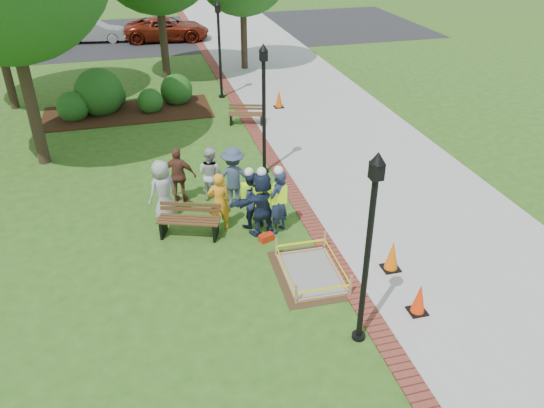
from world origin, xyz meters
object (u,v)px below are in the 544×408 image
object	(u,v)px
hivis_worker_b	(278,200)
bench_near	(189,227)
cone_front	(419,299)
hivis_worker_c	(250,198)
lamp_near	(369,239)
hivis_worker_a	(262,201)
wet_concrete_pad	(311,267)

from	to	relation	value
hivis_worker_b	bench_near	bearing A→B (deg)	171.05
cone_front	hivis_worker_c	distance (m)	5.28
lamp_near	hivis_worker_a	size ratio (longest dim) A/B	2.15
bench_near	hivis_worker_a	size ratio (longest dim) A/B	0.88
wet_concrete_pad	hivis_worker_b	size ratio (longest dim) A/B	1.18
wet_concrete_pad	bench_near	size ratio (longest dim) A/B	1.35
bench_near	hivis_worker_b	xyz separation A→B (m)	(2.38, -0.38, 0.69)
cone_front	hivis_worker_c	xyz separation A→B (m)	(-2.77, 4.47, 0.52)
bench_near	hivis_worker_b	bearing A→B (deg)	-8.95
hivis_worker_b	hivis_worker_a	bearing A→B (deg)	174.61
cone_front	hivis_worker_a	world-z (taller)	hivis_worker_a
cone_front	lamp_near	bearing A→B (deg)	-166.02
cone_front	hivis_worker_c	size ratio (longest dim) A/B	0.43
hivis_worker_c	hivis_worker_b	bearing A→B (deg)	-33.80
wet_concrete_pad	cone_front	bearing A→B (deg)	-46.13
hivis_worker_c	lamp_near	bearing A→B (deg)	-76.05
wet_concrete_pad	cone_front	xyz separation A→B (m)	(1.84, -1.91, 0.14)
hivis_worker_a	hivis_worker_c	size ratio (longest dim) A/B	1.10
wet_concrete_pad	hivis_worker_c	bearing A→B (deg)	110.12
lamp_near	hivis_worker_c	size ratio (longest dim) A/B	2.36
wet_concrete_pad	hivis_worker_a	xyz separation A→B (m)	(-0.69, 2.14, 0.74)
lamp_near	hivis_worker_a	world-z (taller)	lamp_near
bench_near	hivis_worker_a	xyz separation A→B (m)	(1.94, -0.33, 0.69)
bench_near	cone_front	size ratio (longest dim) A/B	2.22
hivis_worker_a	hivis_worker_c	xyz separation A→B (m)	(-0.24, 0.42, -0.08)
cone_front	hivis_worker_a	xyz separation A→B (m)	(-2.53, 4.05, 0.60)
bench_near	cone_front	distance (m)	6.26
bench_near	lamp_near	xyz separation A→B (m)	(2.90, -4.78, 2.19)
cone_front	hivis_worker_a	size ratio (longest dim) A/B	0.40
cone_front	hivis_worker_b	xyz separation A→B (m)	(-2.09, 4.01, 0.60)
hivis_worker_a	hivis_worker_b	xyz separation A→B (m)	(0.44, -0.04, 0.00)
lamp_near	hivis_worker_a	distance (m)	4.79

